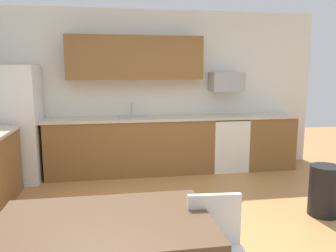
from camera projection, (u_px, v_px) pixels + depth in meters
ground_plane at (184, 236)px, 3.53m from camera, size 12.00×12.00×0.00m
wall_back at (152, 91)px, 5.88m from camera, size 5.80×0.10×2.70m
cabinet_run_back at (131, 147)px, 5.62m from camera, size 2.70×0.60×0.90m
cabinet_run_back_right at (266, 142)px, 6.01m from camera, size 0.85×0.60×0.90m
countertop_back at (155, 118)px, 5.61m from camera, size 4.80×0.64×0.04m
upper_cabinets_back at (135, 58)px, 5.53m from camera, size 2.20×0.34×0.70m
refrigerator at (14, 124)px, 5.18m from camera, size 0.76×0.70×1.78m
oven_range at (227, 143)px, 5.89m from camera, size 0.60×0.60×0.91m
microwave at (226, 82)px, 5.82m from camera, size 0.54×0.36×0.32m
sink_basin at (133, 121)px, 5.56m from camera, size 0.48×0.40×0.14m
sink_faucet at (132, 110)px, 5.71m from camera, size 0.02×0.02×0.24m
dining_table at (104, 229)px, 2.21m from camera, size 1.40×0.90×0.75m
chair_near_table at (217, 248)px, 2.32m from camera, size 0.43×0.43×0.85m
trash_bin at (325, 191)px, 4.01m from camera, size 0.36×0.36×0.60m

